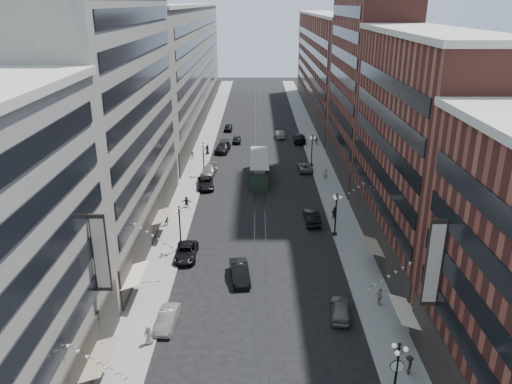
{
  "coord_description": "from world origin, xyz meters",
  "views": [
    {
      "loc": [
        -0.46,
        -23.66,
        27.12
      ],
      "look_at": [
        -0.52,
        34.19,
        5.0
      ],
      "focal_mm": 35.0,
      "sensor_mm": 36.0,
      "label": 1
    }
  ],
  "objects_px": {
    "pedestrian_4": "(380,296)",
    "lamppost_sw_far": "(180,227)",
    "car_14": "(280,134)",
    "pedestrian_6": "(192,154)",
    "car_4": "(341,309)",
    "lamppost_se_near": "(396,372)",
    "pedestrian_3": "(409,365)",
    "pedestrian_9": "(316,141)",
    "car_2": "(186,252)",
    "car_10": "(312,217)",
    "car_extra_0": "(223,147)",
    "pedestrian_extra_0": "(207,149)",
    "lamppost_sw_mid": "(203,158)",
    "lamppost_se_far": "(336,213)",
    "car_5": "(240,272)",
    "pedestrian_1": "(149,335)",
    "car_7": "(205,183)",
    "car_8": "(209,171)",
    "car_12": "(299,138)",
    "pedestrian_8": "(325,174)",
    "car_11": "(305,167)",
    "car_1": "(167,319)",
    "car_9": "(228,128)",
    "pedestrian_2": "(166,220)",
    "pedestrian_5": "(186,202)",
    "car_13": "(237,140)",
    "pedestrian_7": "(334,213)",
    "streetcar": "(259,169)"
  },
  "relations": [
    {
      "from": "lamppost_sw_mid",
      "to": "pedestrian_8",
      "type": "distance_m",
      "value": 20.15
    },
    {
      "from": "car_1",
      "to": "car_13",
      "type": "bearing_deg",
      "value": 90.64
    },
    {
      "from": "lamppost_sw_far",
      "to": "pedestrian_9",
      "type": "distance_m",
      "value": 50.47
    },
    {
      "from": "lamppost_se_far",
      "to": "car_4",
      "type": "distance_m",
      "value": 17.06
    },
    {
      "from": "car_14",
      "to": "pedestrian_9",
      "type": "xyz_separation_m",
      "value": [
        7.13,
        -5.73,
        0.16
      ]
    },
    {
      "from": "car_extra_0",
      "to": "pedestrian_2",
      "type": "bearing_deg",
      "value": -91.56
    },
    {
      "from": "car_extra_0",
      "to": "pedestrian_extra_0",
      "type": "relative_size",
      "value": 3.15
    },
    {
      "from": "lamppost_se_far",
      "to": "car_2",
      "type": "bearing_deg",
      "value": -162.27
    },
    {
      "from": "car_2",
      "to": "car_5",
      "type": "distance_m",
      "value": 7.75
    },
    {
      "from": "pedestrian_3",
      "to": "pedestrian_6",
      "type": "height_order",
      "value": "pedestrian_3"
    },
    {
      "from": "lamppost_se_far",
      "to": "pedestrian_5",
      "type": "relative_size",
      "value": 3.5
    },
    {
      "from": "pedestrian_1",
      "to": "car_8",
      "type": "distance_m",
      "value": 44.18
    },
    {
      "from": "car_2",
      "to": "car_14",
      "type": "xyz_separation_m",
      "value": [
        12.9,
        53.28,
        0.06
      ]
    },
    {
      "from": "car_4",
      "to": "car_extra_0",
      "type": "xyz_separation_m",
      "value": [
        -14.23,
        53.8,
        0.11
      ]
    },
    {
      "from": "car_7",
      "to": "car_5",
      "type": "bearing_deg",
      "value": -84.17
    },
    {
      "from": "pedestrian_1",
      "to": "car_extra_0",
      "type": "height_order",
      "value": "pedestrian_1"
    },
    {
      "from": "car_10",
      "to": "car_11",
      "type": "height_order",
      "value": "car_10"
    },
    {
      "from": "car_14",
      "to": "pedestrian_7",
      "type": "xyz_separation_m",
      "value": [
        5.33,
        -42.84,
        0.23
      ]
    },
    {
      "from": "lamppost_se_far",
      "to": "pedestrian_1",
      "type": "height_order",
      "value": "lamppost_se_far"
    },
    {
      "from": "car_2",
      "to": "car_7",
      "type": "bearing_deg",
      "value": 89.63
    },
    {
      "from": "car_8",
      "to": "car_12",
      "type": "bearing_deg",
      "value": 56.65
    },
    {
      "from": "car_11",
      "to": "car_14",
      "type": "height_order",
      "value": "car_14"
    },
    {
      "from": "lamppost_sw_mid",
      "to": "car_1",
      "type": "xyz_separation_m",
      "value": [
        0.8,
        -41.25,
        -2.38
      ]
    },
    {
      "from": "car_5",
      "to": "pedestrian_5",
      "type": "xyz_separation_m",
      "value": [
        -8.06,
        19.17,
        0.09
      ]
    },
    {
      "from": "lamppost_se_near",
      "to": "pedestrian_3",
      "type": "height_order",
      "value": "lamppost_se_near"
    },
    {
      "from": "car_2",
      "to": "car_10",
      "type": "bearing_deg",
      "value": 31.96
    },
    {
      "from": "lamppost_sw_far",
      "to": "pedestrian_4",
      "type": "distance_m",
      "value": 23.36
    },
    {
      "from": "pedestrian_8",
      "to": "car_extra_0",
      "type": "height_order",
      "value": "pedestrian_8"
    },
    {
      "from": "car_11",
      "to": "pedestrian_8",
      "type": "relative_size",
      "value": 2.73
    },
    {
      "from": "lamppost_sw_mid",
      "to": "lamppost_se_far",
      "type": "xyz_separation_m",
      "value": [
        18.4,
        -23.0,
        0.0
      ]
    },
    {
      "from": "lamppost_se_near",
      "to": "car_7",
      "type": "bearing_deg",
      "value": 111.31
    },
    {
      "from": "lamppost_se_near",
      "to": "pedestrian_9",
      "type": "distance_m",
      "value": 70.0
    },
    {
      "from": "pedestrian_4",
      "to": "car_14",
      "type": "distance_m",
      "value": 63.16
    },
    {
      "from": "car_8",
      "to": "car_14",
      "type": "height_order",
      "value": "car_14"
    },
    {
      "from": "car_2",
      "to": "car_14",
      "type": "distance_m",
      "value": 54.82
    },
    {
      "from": "lamppost_sw_far",
      "to": "car_7",
      "type": "bearing_deg",
      "value": 87.83
    },
    {
      "from": "lamppost_se_near",
      "to": "car_5",
      "type": "xyz_separation_m",
      "value": [
        -11.4,
        17.73,
        -2.37
      ]
    },
    {
      "from": "car_4",
      "to": "pedestrian_1",
      "type": "distance_m",
      "value": 17.28
    },
    {
      "from": "lamppost_se_far",
      "to": "car_5",
      "type": "distance_m",
      "value": 15.51
    },
    {
      "from": "pedestrian_6",
      "to": "car_4",
      "type": "bearing_deg",
      "value": 133.09
    },
    {
      "from": "car_1",
      "to": "pedestrian_extra_0",
      "type": "xyz_separation_m",
      "value": [
        -1.35,
        53.23,
        0.38
      ]
    },
    {
      "from": "car_8",
      "to": "pedestrian_3",
      "type": "bearing_deg",
      "value": -62.05
    },
    {
      "from": "lamppost_se_near",
      "to": "pedestrian_3",
      "type": "xyz_separation_m",
      "value": [
        2.12,
        3.45,
        -2.26
      ]
    },
    {
      "from": "pedestrian_4",
      "to": "car_9",
      "type": "xyz_separation_m",
      "value": [
        -18.03,
        68.95,
        -0.33
      ]
    },
    {
      "from": "pedestrian_7",
      "to": "car_13",
      "type": "bearing_deg",
      "value": -25.07
    },
    {
      "from": "car_4",
      "to": "car_8",
      "type": "height_order",
      "value": "car_8"
    },
    {
      "from": "streetcar",
      "to": "pedestrian_6",
      "type": "bearing_deg",
      "value": 138.62
    },
    {
      "from": "car_extra_0",
      "to": "pedestrian_1",
      "type": "bearing_deg",
      "value": -85.62
    },
    {
      "from": "pedestrian_4",
      "to": "lamppost_sw_far",
      "type": "bearing_deg",
      "value": 55.4
    },
    {
      "from": "pedestrian_9",
      "to": "car_extra_0",
      "type": "height_order",
      "value": "car_extra_0"
    }
  ]
}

